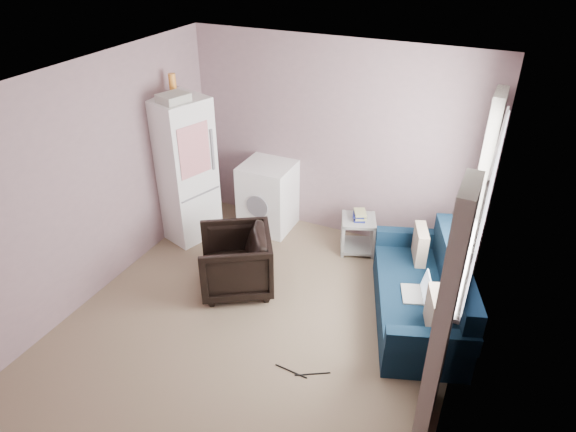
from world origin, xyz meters
The scene contains 8 objects.
room centered at (0.02, 0.01, 1.25)m, with size 3.84×4.24×2.54m.
armchair centered at (-0.52, 0.45, 0.39)m, with size 0.76×0.71×0.78m, color black.
fridge centered at (-1.67, 1.22, 0.93)m, with size 0.80×0.79×2.09m.
washing_machine centered at (-0.79, 1.81, 0.48)m, with size 0.65×0.66×0.91m.
side_table centered at (0.48, 1.75, 0.26)m, with size 0.52×0.52×0.56m.
sofa centered at (1.49, 0.80, 0.29)m, with size 1.34×1.95×0.80m.
window_dressing centered at (1.78, 0.70, 1.11)m, with size 0.17×2.62×2.18m.
floor_cables centered at (0.65, -0.41, 0.01)m, with size 0.51×0.18×0.01m.
Camera 1 is at (1.93, -3.50, 3.66)m, focal length 32.00 mm.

